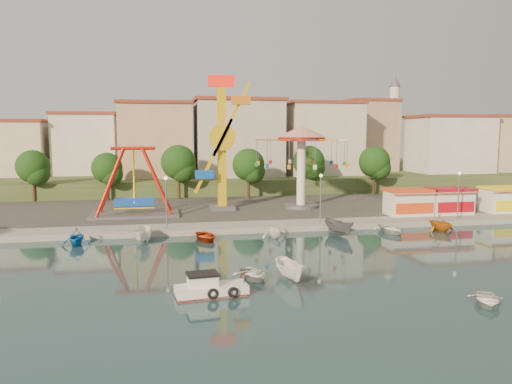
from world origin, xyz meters
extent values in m
plane|color=#132C35|center=(0.00, 0.00, 0.00)|extent=(200.00, 200.00, 0.00)
cube|color=#9E998E|center=(0.00, 62.00, 0.30)|extent=(200.00, 100.00, 0.60)
cube|color=#4C4944|center=(0.00, 30.00, 0.60)|extent=(90.00, 28.00, 0.01)
cube|color=#384C26|center=(0.00, 67.00, 1.50)|extent=(200.00, 60.00, 3.00)
cube|color=#59595E|center=(-11.54, 21.75, 0.75)|extent=(10.00, 5.00, 0.30)
cube|color=blue|center=(-11.54, 21.75, 2.20)|extent=(4.50, 1.40, 1.00)
cylinder|color=red|center=(-11.54, 21.75, 8.40)|extent=(5.00, 0.40, 0.40)
cube|color=#59595E|center=(-1.06, 24.52, 0.85)|extent=(3.00, 3.00, 0.50)
cube|color=yellow|center=(-1.06, 24.52, 8.10)|extent=(1.00, 1.00, 15.00)
cube|color=#F91F0D|center=(-1.06, 24.52, 16.40)|extent=(3.20, 0.50, 1.40)
cylinder|color=yellow|center=(-1.06, 23.72, 9.60)|extent=(3.20, 0.50, 3.20)
cube|color=yellow|center=(0.08, 23.52, 11.83)|extent=(4.84, 0.35, 9.08)
cube|color=orange|center=(1.21, 23.52, 14.06)|extent=(2.20, 1.20, 1.00)
cylinder|color=#59595E|center=(9.08, 24.36, 0.80)|extent=(4.40, 4.40, 0.40)
cylinder|color=white|center=(9.08, 24.36, 5.10)|extent=(1.10, 1.10, 9.00)
cylinder|color=red|center=(9.08, 24.36, 9.40)|extent=(6.00, 6.00, 0.50)
cone|color=red|center=(9.08, 24.36, 10.30)|extent=(6.40, 6.40, 1.40)
cube|color=white|center=(19.84, 16.50, 2.00)|extent=(5.00, 3.00, 2.80)
cube|color=#E44214|center=(19.84, 16.50, 3.55)|extent=(5.40, 3.40, 0.25)
cube|color=red|center=(19.84, 14.80, 3.20)|extent=(5.00, 0.77, 0.43)
cube|color=white|center=(25.04, 16.50, 2.00)|extent=(5.00, 3.00, 2.80)
cube|color=#AD0D16|center=(25.04, 16.50, 3.55)|extent=(5.40, 3.40, 0.25)
cube|color=red|center=(25.04, 14.80, 3.20)|extent=(5.00, 0.77, 0.43)
cube|color=white|center=(32.45, 16.50, 2.00)|extent=(5.00, 3.00, 2.80)
cube|color=yellow|center=(32.45, 16.50, 3.55)|extent=(5.40, 3.40, 0.25)
cylinder|color=#59595E|center=(-8.00, 13.00, 3.10)|extent=(0.14, 0.14, 5.00)
cylinder|color=#59595E|center=(8.00, 13.00, 3.10)|extent=(0.14, 0.14, 5.00)
cylinder|color=#59595E|center=(24.00, 13.00, 3.10)|extent=(0.14, 0.14, 5.00)
cylinder|color=#382314|center=(-26.00, 36.98, 2.40)|extent=(0.44, 0.44, 3.60)
sphere|color=black|center=(-26.00, 36.98, 5.49)|extent=(4.60, 4.60, 4.60)
cylinder|color=#382314|center=(-16.00, 36.24, 2.30)|extent=(0.44, 0.44, 3.40)
sphere|color=black|center=(-16.00, 36.24, 5.22)|extent=(4.35, 4.35, 4.35)
cylinder|color=#382314|center=(-6.00, 35.81, 2.56)|extent=(0.44, 0.44, 3.92)
sphere|color=black|center=(-6.00, 35.81, 5.94)|extent=(5.02, 5.02, 5.02)
cylinder|color=#382314|center=(4.00, 34.36, 2.43)|extent=(0.44, 0.44, 3.66)
sphere|color=black|center=(4.00, 34.36, 5.58)|extent=(4.68, 4.68, 4.68)
cylinder|color=#382314|center=(14.00, 37.35, 2.50)|extent=(0.44, 0.44, 3.80)
sphere|color=black|center=(14.00, 37.35, 5.77)|extent=(4.86, 4.86, 4.86)
cylinder|color=#382314|center=(24.00, 35.54, 2.49)|extent=(0.44, 0.44, 3.77)
sphere|color=black|center=(24.00, 35.54, 5.73)|extent=(4.83, 4.83, 4.83)
cube|color=silver|center=(-21.33, 51.38, 7.32)|extent=(12.33, 9.01, 8.63)
cube|color=tan|center=(-8.19, 51.96, 8.62)|extent=(11.95, 9.28, 11.23)
cube|color=beige|center=(5.60, 48.80, 7.60)|extent=(12.59, 10.50, 9.20)
cube|color=beige|center=(19.07, 52.20, 7.62)|extent=(10.75, 9.23, 9.24)
cube|color=tan|center=(32.37, 50.33, 8.61)|extent=(12.77, 10.96, 11.21)
cube|color=silver|center=(44.15, 48.77, 9.18)|extent=(8.23, 8.98, 12.36)
cube|color=beige|center=(56.03, 53.70, 7.38)|extent=(11.59, 10.93, 8.76)
cylinder|color=silver|center=(36.00, 54.00, 11.00)|extent=(1.80, 1.80, 16.00)
cylinder|color=#59595E|center=(36.00, 54.00, 16.00)|extent=(2.80, 2.80, 0.30)
cone|color=#59595E|center=(36.00, 54.00, 20.00)|extent=(2.20, 2.20, 2.00)
cube|color=white|center=(-5.46, -6.55, 0.27)|extent=(4.63, 2.17, 0.81)
cube|color=red|center=(-5.46, -6.55, 0.07)|extent=(4.63, 2.17, 0.14)
cube|color=white|center=(-6.00, -6.47, 0.94)|extent=(1.92, 1.53, 0.81)
cube|color=black|center=(-6.00, -6.47, 1.39)|extent=(2.12, 1.72, 0.11)
torus|color=black|center=(-5.46, -7.45, 0.40)|extent=(0.70, 0.25, 0.68)
torus|color=black|center=(-4.21, -7.40, 0.40)|extent=(0.70, 0.25, 0.68)
imported|color=silver|center=(-2.20, -3.43, 0.34)|extent=(3.03, 3.72, 0.68)
imported|color=silver|center=(10.45, -11.29, 0.31)|extent=(3.26, 3.60, 0.61)
imported|color=white|center=(0.25, -4.25, 0.72)|extent=(1.99, 3.90, 1.44)
imported|color=#1568B9|center=(-16.12, 9.80, 0.78)|extent=(2.81, 3.18, 1.56)
imported|color=silver|center=(-10.20, 9.80, 0.74)|extent=(1.92, 3.97, 1.47)
imported|color=#B5340E|center=(-4.42, 9.80, 0.38)|extent=(3.31, 4.12, 0.76)
imported|color=white|center=(2.22, 9.80, 0.77)|extent=(3.07, 3.38, 1.54)
imported|color=#58575C|center=(8.94, 9.80, 0.79)|extent=(2.70, 4.36, 1.58)
imported|color=white|center=(14.54, 9.80, 0.42)|extent=(2.97, 4.11, 0.84)
imported|color=#CD6B12|center=(20.00, 9.80, 0.87)|extent=(3.46, 3.81, 1.74)
camera|label=1|loc=(-8.33, -36.82, 10.12)|focal=35.00mm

